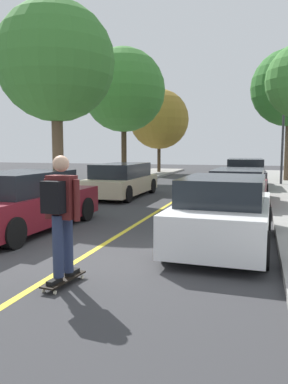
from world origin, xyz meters
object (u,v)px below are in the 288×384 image
parked_car_left_nearest (23,202)px  parked_car_right_far (245,174)px  parked_car_left_near (121,180)px  streetlamp (284,116)px  parked_car_right_nearest (224,213)px  skateboarder (61,210)px  parked_car_right_near (239,187)px  street_tree_left_near (124,90)px  street_tree_left_far (159,119)px  street_tree_left_nearest (56,63)px  skateboard (64,280)px

parked_car_left_nearest → parked_car_right_far: (4.74, 11.38, 0.04)m
parked_car_left_near → streetlamp: 9.48m
parked_car_right_nearest → parked_car_left_near: bearing=124.2°
parked_car_left_near → skateboarder: skateboarder is taller
parked_car_left_nearest → parked_car_left_near: parked_car_left_nearest is taller
parked_car_right_nearest → parked_car_right_near: parked_car_right_nearest is taller
parked_car_right_nearest → streetlamp: 13.68m
parked_car_left_nearest → parked_car_right_far: bearing=67.4°
street_tree_left_near → parked_car_right_far: bearing=-15.1°
parked_car_left_nearest → parked_car_right_near: bearing=49.6°
parked_car_right_far → skateboarder: bearing=-97.9°
parked_car_left_near → street_tree_left_far: 15.12m
street_tree_left_nearest → street_tree_left_near: 7.67m
skateboard → skateboarder: skateboarder is taller
parked_car_right_far → street_tree_left_near: street_tree_left_near is taller
parked_car_left_nearest → parked_car_left_near: (0.00, 6.84, -0.01)m
parked_car_left_nearest → street_tree_left_nearest: 7.50m
parked_car_left_nearest → parked_car_left_near: size_ratio=0.98×
street_tree_left_near → skateboarder: street_tree_left_near is taller
parked_car_left_nearest → street_tree_left_far: street_tree_left_far is taller
parked_car_left_nearest → skateboard: size_ratio=5.31×
street_tree_left_near → skateboarder: (4.89, -16.38, -4.14)m
street_tree_left_nearest → street_tree_left_near: bearing=90.0°
street_tree_left_nearest → skateboarder: bearing=-60.7°
parked_car_left_near → parked_car_right_nearest: 8.44m
parked_car_left_nearest → parked_car_right_nearest: size_ratio=1.11×
parked_car_left_near → street_tree_left_nearest: (-2.15, -1.26, 4.54)m
parked_car_right_near → streetlamp: bearing=76.9°
parked_car_left_nearest → street_tree_left_nearest: street_tree_left_nearest is taller
parked_car_left_nearest → street_tree_left_near: bearing=99.2°
parked_car_left_near → street_tree_left_nearest: bearing=-149.8°
skateboarder → skateboard: bearing=83.2°
street_tree_left_nearest → parked_car_left_nearest: bearing=-68.9°
street_tree_left_near → street_tree_left_far: street_tree_left_near is taller
parked_car_right_near → street_tree_left_nearest: street_tree_left_nearest is taller
parked_car_right_near → street_tree_left_far: size_ratio=0.69×
parked_car_left_nearest → parked_car_right_far: size_ratio=1.02×
parked_car_right_nearest → skateboard: (-2.00, -2.96, -0.60)m
street_tree_left_far → streetlamp: (8.65, -8.28, -0.60)m
skateboard → skateboarder: bearing=-96.8°
parked_car_right_nearest → street_tree_left_far: size_ratio=0.65×
parked_car_right_near → streetlamp: size_ratio=0.72×
parked_car_right_nearest → street_tree_left_nearest: size_ratio=0.56×
street_tree_left_nearest → skateboard: bearing=-60.6°
parked_car_left_nearest → parked_car_right_far: parked_car_right_far is taller
streetlamp → street_tree_left_near: bearing=179.0°
street_tree_left_far → street_tree_left_nearest: bearing=-90.0°
parked_car_left_near → parked_car_right_far: bearing=43.8°
street_tree_left_near → skateboarder: 17.59m
parked_car_right_far → street_tree_left_near: bearing=164.9°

